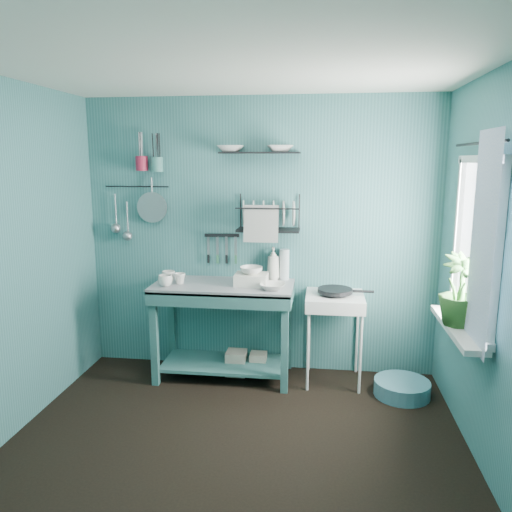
# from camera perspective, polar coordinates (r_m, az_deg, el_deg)

# --- Properties ---
(floor) EXTENTS (3.20, 3.20, 0.00)m
(floor) POSITION_cam_1_polar(r_m,az_deg,el_deg) (3.60, -2.75, -21.83)
(floor) COLOR black
(floor) RESTS_ON ground
(ceiling) EXTENTS (3.20, 3.20, 0.00)m
(ceiling) POSITION_cam_1_polar(r_m,az_deg,el_deg) (3.07, -3.21, 21.31)
(ceiling) COLOR silver
(ceiling) RESTS_ON ground
(wall_back) EXTENTS (3.20, 0.00, 3.20)m
(wall_back) POSITION_cam_1_polar(r_m,az_deg,el_deg) (4.56, 0.44, 2.18)
(wall_back) COLOR #366F70
(wall_back) RESTS_ON ground
(wall_front) EXTENTS (3.20, 0.00, 3.20)m
(wall_front) POSITION_cam_1_polar(r_m,az_deg,el_deg) (1.72, -12.27, -13.23)
(wall_front) COLOR #366F70
(wall_front) RESTS_ON ground
(wall_right) EXTENTS (0.00, 3.00, 3.00)m
(wall_right) POSITION_cam_1_polar(r_m,az_deg,el_deg) (3.23, 26.25, -2.66)
(wall_right) COLOR #366F70
(wall_right) RESTS_ON ground
(work_counter) EXTENTS (1.24, 0.65, 0.87)m
(work_counter) POSITION_cam_1_polar(r_m,az_deg,el_deg) (4.55, -3.65, -8.47)
(work_counter) COLOR #306663
(work_counter) RESTS_ON floor
(mug_left) EXTENTS (0.12, 0.12, 0.10)m
(mug_left) POSITION_cam_1_polar(r_m,az_deg,el_deg) (4.38, -10.32, -2.79)
(mug_left) COLOR silver
(mug_left) RESTS_ON work_counter
(mug_mid) EXTENTS (0.14, 0.14, 0.09)m
(mug_mid) POSITION_cam_1_polar(r_m,az_deg,el_deg) (4.44, -8.70, -2.56)
(mug_mid) COLOR silver
(mug_mid) RESTS_ON work_counter
(mug_right) EXTENTS (0.17, 0.17, 0.10)m
(mug_right) POSITION_cam_1_polar(r_m,az_deg,el_deg) (4.53, -9.95, -2.31)
(mug_right) COLOR silver
(mug_right) RESTS_ON work_counter
(wash_tub) EXTENTS (0.28, 0.22, 0.10)m
(wash_tub) POSITION_cam_1_polar(r_m,az_deg,el_deg) (4.35, -0.55, -2.68)
(wash_tub) COLOR silver
(wash_tub) RESTS_ON work_counter
(tub_bowl) EXTENTS (0.20, 0.19, 0.06)m
(tub_bowl) POSITION_cam_1_polar(r_m,az_deg,el_deg) (4.33, -0.55, -1.64)
(tub_bowl) COLOR silver
(tub_bowl) RESTS_ON wash_tub
(soap_bottle) EXTENTS (0.11, 0.12, 0.30)m
(soap_bottle) POSITION_cam_1_polar(r_m,az_deg,el_deg) (4.52, 1.98, -0.87)
(soap_bottle) COLOR silver
(soap_bottle) RESTS_ON work_counter
(water_bottle) EXTENTS (0.09, 0.09, 0.28)m
(water_bottle) POSITION_cam_1_polar(r_m,az_deg,el_deg) (4.53, 3.26, -0.96)
(water_bottle) COLOR silver
(water_bottle) RESTS_ON work_counter
(counter_bowl) EXTENTS (0.22, 0.22, 0.05)m
(counter_bowl) POSITION_cam_1_polar(r_m,az_deg,el_deg) (4.21, 1.91, -3.49)
(counter_bowl) COLOR silver
(counter_bowl) RESTS_ON work_counter
(hotplate_stand) EXTENTS (0.53, 0.53, 0.80)m
(hotplate_stand) POSITION_cam_1_polar(r_m,az_deg,el_deg) (4.51, 8.85, -9.28)
(hotplate_stand) COLOR silver
(hotplate_stand) RESTS_ON floor
(frying_pan) EXTENTS (0.30, 0.30, 0.03)m
(frying_pan) POSITION_cam_1_polar(r_m,az_deg,el_deg) (4.37, 9.02, -3.92)
(frying_pan) COLOR black
(frying_pan) RESTS_ON hotplate_stand
(knife_strip) EXTENTS (0.32, 0.05, 0.03)m
(knife_strip) POSITION_cam_1_polar(r_m,az_deg,el_deg) (4.58, -3.91, 2.37)
(knife_strip) COLOR black
(knife_strip) RESTS_ON wall_back
(dish_rack) EXTENTS (0.56, 0.27, 0.32)m
(dish_rack) POSITION_cam_1_polar(r_m,az_deg,el_deg) (4.39, 1.43, 4.94)
(dish_rack) COLOR black
(dish_rack) RESTS_ON wall_back
(upper_shelf) EXTENTS (0.70, 0.19, 0.01)m
(upper_shelf) POSITION_cam_1_polar(r_m,az_deg,el_deg) (4.41, 0.42, 11.72)
(upper_shelf) COLOR black
(upper_shelf) RESTS_ON wall_back
(shelf_bowl_left) EXTENTS (0.24, 0.24, 0.06)m
(shelf_bowl_left) POSITION_cam_1_polar(r_m,az_deg,el_deg) (4.45, -2.94, 12.31)
(shelf_bowl_left) COLOR silver
(shelf_bowl_left) RESTS_ON upper_shelf
(shelf_bowl_right) EXTENTS (0.25, 0.25, 0.06)m
(shelf_bowl_right) POSITION_cam_1_polar(r_m,az_deg,el_deg) (4.39, 2.77, 12.40)
(shelf_bowl_right) COLOR silver
(shelf_bowl_right) RESTS_ON upper_shelf
(utensil_cup_magenta) EXTENTS (0.11, 0.11, 0.13)m
(utensil_cup_magenta) POSITION_cam_1_polar(r_m,az_deg,el_deg) (4.68, -12.92, 10.28)
(utensil_cup_magenta) COLOR #AB1F3C
(utensil_cup_magenta) RESTS_ON wall_back
(utensil_cup_teal) EXTENTS (0.11, 0.11, 0.13)m
(utensil_cup_teal) POSITION_cam_1_polar(r_m,az_deg,el_deg) (4.63, -11.26, 10.22)
(utensil_cup_teal) COLOR #3D7F78
(utensil_cup_teal) RESTS_ON wall_back
(colander) EXTENTS (0.28, 0.03, 0.28)m
(colander) POSITION_cam_1_polar(r_m,az_deg,el_deg) (4.70, -11.79, 5.46)
(colander) COLOR #97999E
(colander) RESTS_ON wall_back
(ladle_outer) EXTENTS (0.01, 0.01, 0.30)m
(ladle_outer) POSITION_cam_1_polar(r_m,az_deg,el_deg) (4.85, -15.75, 5.09)
(ladle_outer) COLOR #97999E
(ladle_outer) RESTS_ON wall_back
(ladle_inner) EXTENTS (0.01, 0.01, 0.30)m
(ladle_inner) POSITION_cam_1_polar(r_m,az_deg,el_deg) (4.81, -14.49, 4.26)
(ladle_inner) COLOR #97999E
(ladle_inner) RESTS_ON wall_back
(hook_rail) EXTENTS (0.60, 0.01, 0.01)m
(hook_rail) POSITION_cam_1_polar(r_m,az_deg,el_deg) (4.76, -13.46, 7.73)
(hook_rail) COLOR black
(hook_rail) RESTS_ON wall_back
(window_glass) EXTENTS (0.00, 1.10, 1.10)m
(window_glass) POSITION_cam_1_polar(r_m,az_deg,el_deg) (3.62, 23.99, 1.31)
(window_glass) COLOR white
(window_glass) RESTS_ON wall_right
(windowsill) EXTENTS (0.16, 0.95, 0.04)m
(windowsill) POSITION_cam_1_polar(r_m,az_deg,el_deg) (3.73, 22.02, -7.62)
(windowsill) COLOR silver
(windowsill) RESTS_ON wall_right
(curtain) EXTENTS (0.00, 1.35, 1.35)m
(curtain) POSITION_cam_1_polar(r_m,az_deg,el_deg) (3.31, 24.41, 1.33)
(curtain) COLOR white
(curtain) RESTS_ON wall_right
(curtain_rod) EXTENTS (0.02, 1.05, 0.02)m
(curtain_rod) POSITION_cam_1_polar(r_m,az_deg,el_deg) (3.56, 24.11, 11.69)
(curtain_rod) COLOR black
(curtain_rod) RESTS_ON wall_right
(potted_plant) EXTENTS (0.37, 0.37, 0.50)m
(potted_plant) POSITION_cam_1_polar(r_m,az_deg,el_deg) (3.66, 22.28, -3.58)
(potted_plant) COLOR #2B5C25
(potted_plant) RESTS_ON windowsill
(storage_tin_large) EXTENTS (0.18, 0.18, 0.22)m
(storage_tin_large) POSITION_cam_1_polar(r_m,az_deg,el_deg) (4.69, -2.26, -12.08)
(storage_tin_large) COLOR tan
(storage_tin_large) RESTS_ON floor
(storage_tin_small) EXTENTS (0.15, 0.15, 0.20)m
(storage_tin_small) POSITION_cam_1_polar(r_m,az_deg,el_deg) (4.70, 0.26, -12.19)
(storage_tin_small) COLOR tan
(storage_tin_small) RESTS_ON floor
(floor_basin) EXTENTS (0.46, 0.46, 0.13)m
(floor_basin) POSITION_cam_1_polar(r_m,az_deg,el_deg) (4.49, 16.33, -14.29)
(floor_basin) COLOR teal
(floor_basin) RESTS_ON floor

